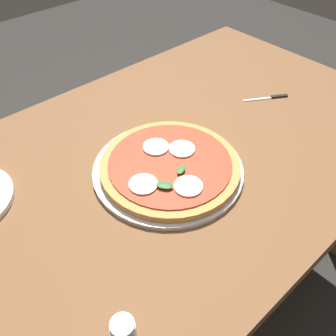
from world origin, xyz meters
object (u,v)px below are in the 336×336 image
at_px(knife, 271,97).
at_px(serving_tray, 168,169).
at_px(dining_table, 153,185).
at_px(pepper_shaker, 124,335).
at_px(pizza, 170,165).

bearing_deg(knife, serving_tray, -176.57).
bearing_deg(dining_table, knife, -2.83).
height_order(dining_table, serving_tray, serving_tray).
bearing_deg(knife, dining_table, 177.17).
height_order(serving_tray, knife, serving_tray).
xyz_separation_m(dining_table, pepper_shaker, (-0.33, -0.32, 0.13)).
relative_size(knife, pepper_shaker, 1.61).
height_order(dining_table, pizza, pizza).
xyz_separation_m(dining_table, knife, (0.48, -0.02, 0.09)).
distance_m(dining_table, knife, 0.49).
relative_size(pizza, pepper_shaker, 4.23).
height_order(knife, pepper_shaker, pepper_shaker).
xyz_separation_m(pizza, pepper_shaker, (-0.34, -0.26, 0.02)).
relative_size(serving_tray, pizza, 1.09).
xyz_separation_m(serving_tray, pizza, (0.00, -0.01, 0.02)).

